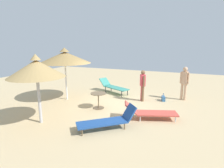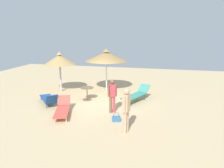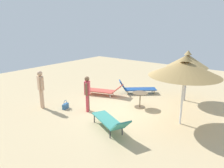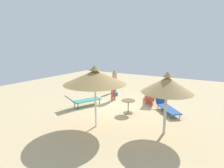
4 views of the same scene
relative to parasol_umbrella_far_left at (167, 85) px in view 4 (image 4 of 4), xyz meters
name	(u,v)px [view 4 (image 4 of 4)]	position (x,y,z in m)	size (l,w,h in m)	color
ground	(120,109)	(-2.99, 1.71, -2.11)	(24.00, 24.00, 0.10)	tan
parasol_umbrella_far_left	(167,85)	(0.00, 0.00, 0.00)	(2.02, 2.02, 2.59)	#B2B2B7
parasol_umbrella_back	(95,77)	(-2.80, -0.90, 0.19)	(2.68, 2.68, 2.75)	white
lounge_chair_edge	(166,106)	(-0.56, 2.57, -1.75)	(1.80, 1.95, 0.77)	#1E478C
lounge_chair_front	(149,97)	(-1.93, 3.74, -1.76)	(1.25, 2.14, 0.67)	#CC4C3F
lounge_chair_near_left	(83,100)	(-5.01, 0.89, -1.66)	(1.42, 2.18, 0.79)	teal
person_standing_far_right	(113,87)	(-4.12, 2.91, -1.14)	(0.40, 0.32, 1.63)	brown
person_standing_center	(115,79)	(-5.15, 4.89, -1.04)	(0.29, 0.45, 1.78)	tan
handbag	(115,94)	(-4.55, 3.94, -1.92)	(0.39, 0.25, 0.42)	#336699
side_table_round	(128,104)	(-2.25, 1.30, -1.56)	(0.73, 0.73, 0.72)	brown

